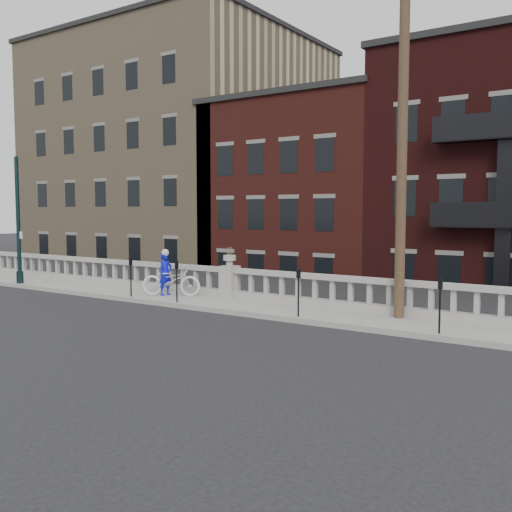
{
  "coord_description": "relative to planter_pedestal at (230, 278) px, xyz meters",
  "views": [
    {
      "loc": [
        11.75,
        -11.8,
        3.17
      ],
      "look_at": [
        1.61,
        3.2,
        1.71
      ],
      "focal_mm": 40.0,
      "sensor_mm": 36.0,
      "label": 1
    }
  ],
  "objects": [
    {
      "name": "ground",
      "position": [
        0.0,
        -3.95,
        -0.83
      ],
      "size": [
        120.0,
        120.0,
        0.0
      ],
      "primitive_type": "plane",
      "color": "black",
      "rests_on": "ground"
    },
    {
      "name": "sidewalk",
      "position": [
        0.0,
        -0.95,
        -0.76
      ],
      "size": [
        32.0,
        2.2,
        0.15
      ],
      "primitive_type": "cube",
      "color": "gray",
      "rests_on": "ground"
    },
    {
      "name": "balustrade",
      "position": [
        0.0,
        0.0,
        -0.19
      ],
      "size": [
        28.0,
        0.34,
        1.03
      ],
      "color": "gray",
      "rests_on": "sidewalk"
    },
    {
      "name": "planter_pedestal",
      "position": [
        0.0,
        0.0,
        0.0
      ],
      "size": [
        0.55,
        0.55,
        1.76
      ],
      "color": "gray",
      "rests_on": "sidewalk"
    },
    {
      "name": "lower_level",
      "position": [
        0.56,
        19.09,
        1.8
      ],
      "size": [
        80.0,
        44.0,
        20.8
      ],
      "color": "#605E59",
      "rests_on": "ground"
    },
    {
      "name": "utility_pole",
      "position": [
        6.2,
        -0.35,
        4.41
      ],
      "size": [
        1.6,
        0.28,
        10.0
      ],
      "color": "#422D1E",
      "rests_on": "sidewalk"
    },
    {
      "name": "streetlight_pole",
      "position": [
        -9.5,
        -1.8,
        1.38
      ],
      "size": [
        0.4,
        0.28,
        5.2
      ],
      "color": "black",
      "rests_on": "sidewalk"
    },
    {
      "name": "parking_meter_a",
      "position": [
        -2.97,
        -1.8,
        0.17
      ],
      "size": [
        0.1,
        0.09,
        1.36
      ],
      "color": "black",
      "rests_on": "sidewalk"
    },
    {
      "name": "parking_meter_b",
      "position": [
        -0.83,
        -1.8,
        0.17
      ],
      "size": [
        0.1,
        0.09,
        1.36
      ],
      "color": "black",
      "rests_on": "sidewalk"
    },
    {
      "name": "parking_meter_c",
      "position": [
        3.77,
        -1.8,
        0.17
      ],
      "size": [
        0.1,
        0.09,
        1.36
      ],
      "color": "black",
      "rests_on": "sidewalk"
    },
    {
      "name": "parking_meter_d",
      "position": [
        7.75,
        -1.8,
        0.17
      ],
      "size": [
        0.1,
        0.09,
        1.36
      ],
      "color": "black",
      "rests_on": "sidewalk"
    },
    {
      "name": "bicycle",
      "position": [
        -1.94,
        -0.85,
        -0.13
      ],
      "size": [
        2.22,
        1.55,
        1.11
      ],
      "primitive_type": "imported",
      "rotation": [
        0.0,
        0.0,
        2.0
      ],
      "color": "white",
      "rests_on": "sidewalk"
    },
    {
      "name": "cyclist",
      "position": [
        -2.18,
        -0.89,
        0.09
      ],
      "size": [
        0.43,
        0.6,
        1.54
      ],
      "primitive_type": "imported",
      "rotation": [
        0.0,
        0.0,
        1.46
      ],
      "color": "#0D12C3",
      "rests_on": "sidewalk"
    }
  ]
}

